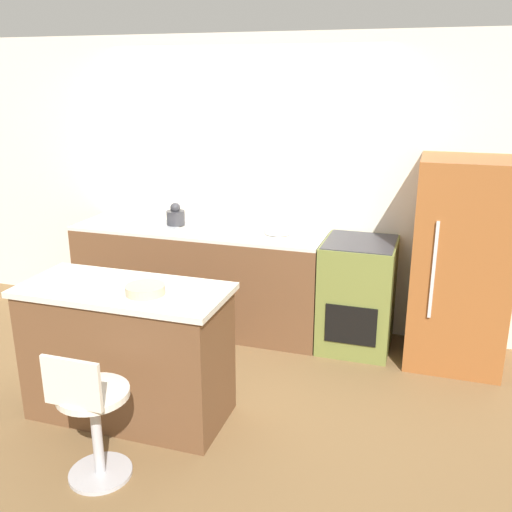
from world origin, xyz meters
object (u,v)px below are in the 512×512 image
Objects in this scene: oven_range at (357,295)px; stool_chair at (92,417)px; kettle at (176,216)px; refrigerator at (461,264)px; mixing_bowl at (278,228)px.

stool_chair is (-1.18, -2.19, -0.06)m from oven_range.
stool_chair is at bearing -77.07° from kettle.
refrigerator is 1.96× the size of stool_chair.
refrigerator is at bearing -1.34° from oven_range.
oven_range is 1.11× the size of stool_chair.
mixing_bowl is (-0.72, 0.04, 0.52)m from oven_range.
oven_range is at bearing 178.66° from refrigerator.
refrigerator is at bearing -1.38° from kettle.
refrigerator is (0.79, -0.02, 0.36)m from oven_range.
oven_range is 1.78m from kettle.
refrigerator reaches higher than kettle.
stool_chair is 2.35m from mixing_bowl.
refrigerator is 8.15× the size of kettle.
kettle reaches higher than mixing_bowl.
mixing_bowl is at bearing 177.74° from refrigerator.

